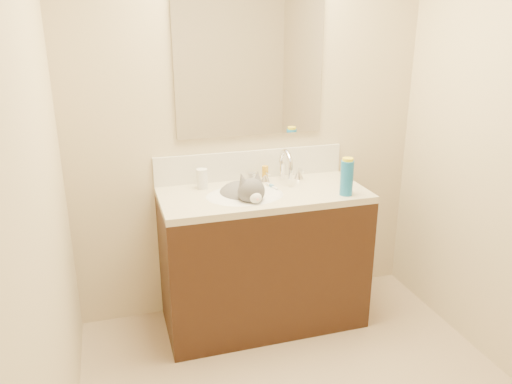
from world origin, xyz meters
TOP-DOWN VIEW (x-y plane):
  - room_shell at (0.00, 0.00)m, footprint 2.24×2.54m
  - vanity_cabinet at (0.00, 0.97)m, footprint 1.20×0.55m
  - counter_slab at (0.00, 0.97)m, footprint 1.20×0.55m
  - basin at (-0.12, 0.94)m, footprint 0.45×0.36m
  - faucet at (0.18, 1.11)m, footprint 0.28×0.20m
  - cat at (-0.12, 0.98)m, footprint 0.35×0.42m
  - backsplash at (0.00, 1.24)m, footprint 1.20×0.02m
  - mirror at (0.00, 1.24)m, footprint 0.90×0.02m
  - pill_bottle at (-0.33, 1.14)m, footprint 0.07×0.07m
  - pill_label at (-0.33, 1.14)m, footprint 0.06×0.06m
  - silver_jar at (-0.02, 1.16)m, footprint 0.07×0.07m
  - amber_bottle at (0.07, 1.17)m, footprint 0.04×0.04m
  - toothbrush at (0.07, 1.04)m, footprint 0.04×0.14m
  - toothbrush_head at (0.07, 1.04)m, footprint 0.02×0.03m
  - spray_can at (0.43, 0.79)m, footprint 0.10×0.10m
  - spray_cap at (0.43, 0.79)m, footprint 0.08×0.08m

SIDE VIEW (x-z plane):
  - vanity_cabinet at x=0.00m, z-range 0.00..0.82m
  - basin at x=-0.12m, z-range 0.72..0.86m
  - cat at x=-0.12m, z-range 0.67..0.99m
  - counter_slab at x=0.00m, z-range 0.82..0.86m
  - toothbrush at x=0.07m, z-range 0.86..0.87m
  - toothbrush_head at x=0.07m, z-range 0.86..0.88m
  - silver_jar at x=-0.02m, z-range 0.86..0.92m
  - pill_label at x=-0.33m, z-range 0.89..0.92m
  - amber_bottle at x=0.07m, z-range 0.86..0.96m
  - pill_bottle at x=-0.33m, z-range 0.86..0.98m
  - faucet at x=0.18m, z-range 0.84..1.05m
  - backsplash at x=0.00m, z-range 0.86..1.04m
  - spray_can at x=0.43m, z-range 0.86..1.06m
  - spray_cap at x=0.43m, z-range 1.04..1.08m
  - room_shell at x=0.00m, z-range 0.23..2.75m
  - mirror at x=0.00m, z-range 1.14..1.94m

